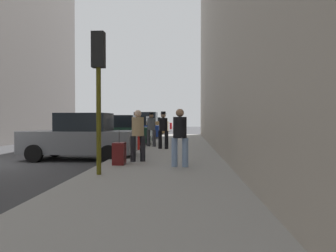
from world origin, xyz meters
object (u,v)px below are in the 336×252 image
Objects in this scene: parked_dark_green_sedan at (115,132)px; fire_hydrant at (137,142)px; pedestrian_with_beanie at (151,127)px; rolling_suitcase at (119,153)px; pedestrian_in_tan_coat at (138,133)px; parked_silver_sedan at (151,126)px; parked_bronze_suv at (144,125)px; pedestrian_with_fedora at (163,128)px; parked_blue_sedan at (133,129)px; parked_red_hatchback at (157,125)px; traffic_light at (99,71)px; parked_gray_coupe at (81,138)px; pedestrian_in_jeans at (180,134)px.

fire_hydrant is at bearing -62.87° from parked_dark_green_sedan.
rolling_suitcase is (-0.24, -6.87, -0.65)m from pedestrian_with_beanie.
parked_dark_green_sedan is 2.49× the size of pedestrian_in_tan_coat.
fire_hydrant is (1.80, -22.08, -0.35)m from parked_silver_sedan.
parked_bronze_suv is at bearing -90.00° from parked_silver_sedan.
parked_bronze_suv is 15.83m from pedestrian_with_fedora.
parked_bronze_suv is 2.62× the size of pedestrian_with_fedora.
parked_blue_sedan is 1.01× the size of parked_red_hatchback.
parked_dark_green_sedan is 0.91× the size of parked_bronze_suv.
fire_hydrant is at bearing -85.33° from parked_silver_sedan.
pedestrian_with_fedora reaches higher than fire_hydrant.
parked_gray_coupe is at bearing 113.84° from traffic_light.
parked_red_hatchback is 1.17× the size of traffic_light.
parked_dark_green_sedan is 1.01× the size of parked_red_hatchback.
parked_bronze_suv is 4.48× the size of rolling_suitcase.
pedestrian_in_jeans is (2.02, 1.47, -1.65)m from traffic_light.
rolling_suitcase is (1.98, -14.63, -0.36)m from parked_blue_sedan.
pedestrian_with_fedora is (2.95, 3.18, 0.29)m from parked_gray_coupe.
parked_silver_sedan is at bearing 90.00° from parked_dark_green_sedan.
traffic_light is 2.11× the size of pedestrian_in_tan_coat.
pedestrian_with_fedora reaches higher than pedestrian_in_tan_coat.
parked_bronze_suv reaches higher than parked_blue_sedan.
parked_gray_coupe is 4.35m from pedestrian_with_fedora.
fire_hydrant is (1.80, -16.17, -0.54)m from parked_bronze_suv.
pedestrian_in_tan_coat is at bearing -84.65° from parked_silver_sedan.
pedestrian_with_fedora reaches higher than rolling_suitcase.
pedestrian_with_beanie reaches higher than parked_red_hatchback.
traffic_light is at bearing -87.03° from parked_red_hatchback.
rolling_suitcase is (0.18, -4.90, -0.01)m from fire_hydrant.
parked_dark_green_sedan is 8.65m from rolling_suitcase.
parked_bronze_suv is 21.80m from pedestrian_in_jeans.
parked_red_hatchback is (-0.00, 6.90, 0.00)m from parked_silver_sedan.
parked_gray_coupe is 4.06× the size of rolling_suitcase.
parked_bronze_suv is 23.07m from traffic_light.
parked_gray_coupe is 18.73m from parked_bronze_suv.
parked_gray_coupe is 1.17× the size of traffic_light.
parked_bronze_suv is 1.11× the size of parked_red_hatchback.
parked_silver_sedan is 1.00× the size of parked_red_hatchback.
parked_red_hatchback is at bearing 90.00° from parked_dark_green_sedan.
pedestrian_in_jeans is (1.42, -1.13, 0.00)m from pedestrian_in_tan_coat.
pedestrian_in_jeans is at bearing -79.76° from parked_bronze_suv.
parked_bronze_suv is at bearing 96.37° from fire_hydrant.
rolling_suitcase is (-1.89, 0.39, -0.61)m from pedestrian_in_jeans.
parked_bronze_suv reaches higher than pedestrian_with_beanie.
pedestrian_with_beanie is at bearing 63.85° from parked_gray_coupe.
parked_bronze_suv is at bearing 90.00° from parked_blue_sedan.
pedestrian_with_beanie is (2.23, -14.19, 0.10)m from parked_bronze_suv.
parked_bronze_suv is 12.81m from parked_red_hatchback.
pedestrian_in_jeans reaches higher than parked_silver_sedan.
parked_red_hatchback is 29.04m from fire_hydrant.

